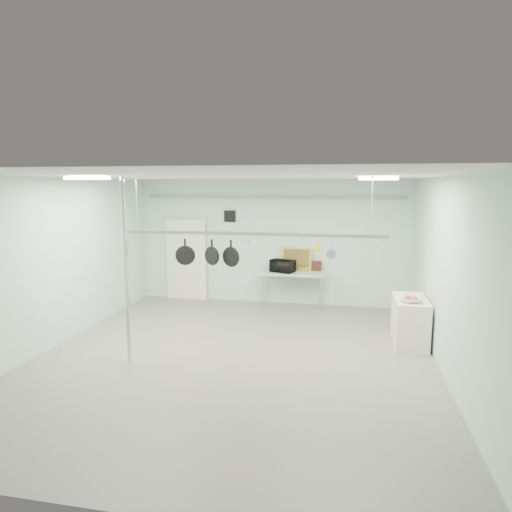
% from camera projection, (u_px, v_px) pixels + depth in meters
% --- Properties ---
extents(floor, '(8.00, 8.00, 0.00)m').
position_uv_depth(floor, '(234.00, 358.00, 8.13)').
color(floor, gray).
rests_on(floor, ground).
extents(ceiling, '(7.00, 8.00, 0.02)m').
position_uv_depth(ceiling, '(233.00, 177.00, 7.64)').
color(ceiling, silver).
rests_on(ceiling, back_wall).
extents(back_wall, '(7.00, 0.02, 3.20)m').
position_uv_depth(back_wall, '(271.00, 242.00, 11.75)').
color(back_wall, silver).
rests_on(back_wall, floor).
extents(right_wall, '(0.02, 8.00, 3.20)m').
position_uv_depth(right_wall, '(447.00, 278.00, 7.20)').
color(right_wall, silver).
rests_on(right_wall, floor).
extents(door, '(1.10, 0.10, 2.20)m').
position_uv_depth(door, '(187.00, 260.00, 12.24)').
color(door, silver).
rests_on(door, floor).
extents(wall_vent, '(0.30, 0.04, 0.30)m').
position_uv_depth(wall_vent, '(230.00, 216.00, 11.85)').
color(wall_vent, black).
rests_on(wall_vent, back_wall).
extents(conduit_pipe, '(6.60, 0.07, 0.07)m').
position_uv_depth(conduit_pipe, '(271.00, 197.00, 11.49)').
color(conduit_pipe, gray).
rests_on(conduit_pipe, back_wall).
extents(chrome_pole, '(0.08, 0.08, 3.20)m').
position_uv_depth(chrome_pole, '(126.00, 272.00, 7.64)').
color(chrome_pole, silver).
rests_on(chrome_pole, floor).
extents(prep_table, '(1.60, 0.70, 0.91)m').
position_uv_depth(prep_table, '(292.00, 275.00, 11.37)').
color(prep_table, '#9CB8A8').
rests_on(prep_table, floor).
extents(side_cabinet, '(0.60, 1.20, 0.90)m').
position_uv_depth(side_cabinet, '(410.00, 321.00, 8.80)').
color(side_cabinet, silver).
rests_on(side_cabinet, floor).
extents(pot_rack, '(4.80, 0.06, 1.00)m').
position_uv_depth(pot_rack, '(248.00, 232.00, 8.04)').
color(pot_rack, '#B7B7BC').
rests_on(pot_rack, ceiling).
extents(light_panel_left, '(0.65, 0.30, 0.05)m').
position_uv_depth(light_panel_left, '(87.00, 178.00, 7.30)').
color(light_panel_left, white).
rests_on(light_panel_left, ceiling).
extents(light_panel_right, '(0.65, 0.30, 0.05)m').
position_uv_depth(light_panel_right, '(378.00, 178.00, 7.76)').
color(light_panel_right, white).
rests_on(light_panel_right, ceiling).
extents(microwave, '(0.67, 0.56, 0.31)m').
position_uv_depth(microwave, '(283.00, 266.00, 11.35)').
color(microwave, black).
rests_on(microwave, prep_table).
extents(coffee_canister, '(0.17, 0.17, 0.18)m').
position_uv_depth(coffee_canister, '(289.00, 268.00, 11.37)').
color(coffee_canister, white).
rests_on(coffee_canister, prep_table).
extents(painting_large, '(0.79, 0.17, 0.58)m').
position_uv_depth(painting_large, '(296.00, 259.00, 11.59)').
color(painting_large, gold).
rests_on(painting_large, prep_table).
extents(painting_small, '(0.30, 0.10, 0.25)m').
position_uv_depth(painting_small, '(315.00, 266.00, 11.52)').
color(painting_small, '#331812').
rests_on(painting_small, prep_table).
extents(fruit_bowl, '(0.49, 0.49, 0.10)m').
position_uv_depth(fruit_bowl, '(411.00, 300.00, 8.44)').
color(fruit_bowl, silver).
rests_on(fruit_bowl, side_cabinet).
extents(skillet_left, '(0.36, 0.13, 0.48)m').
position_uv_depth(skillet_left, '(185.00, 252.00, 8.33)').
color(skillet_left, black).
rests_on(skillet_left, pot_rack).
extents(skillet_mid, '(0.33, 0.20, 0.47)m').
position_uv_depth(skillet_mid, '(212.00, 252.00, 8.23)').
color(skillet_mid, black).
rests_on(skillet_mid, pot_rack).
extents(skillet_right, '(0.36, 0.18, 0.50)m').
position_uv_depth(skillet_right, '(231.00, 253.00, 8.16)').
color(skillet_right, black).
rests_on(skillet_right, pot_rack).
extents(whisk, '(0.25, 0.25, 0.33)m').
position_uv_depth(whisk, '(249.00, 249.00, 8.08)').
color(whisk, silver).
rests_on(whisk, pot_rack).
extents(grater, '(0.09, 0.03, 0.21)m').
position_uv_depth(grater, '(318.00, 248.00, 7.84)').
color(grater, gold).
rests_on(grater, pot_rack).
extents(saucepan, '(0.19, 0.15, 0.29)m').
position_uv_depth(saucepan, '(331.00, 251.00, 7.80)').
color(saucepan, silver).
rests_on(saucepan, pot_rack).
extents(fruit_cluster, '(0.24, 0.24, 0.09)m').
position_uv_depth(fruit_cluster, '(411.00, 298.00, 8.44)').
color(fruit_cluster, '#B01026').
rests_on(fruit_cluster, fruit_bowl).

